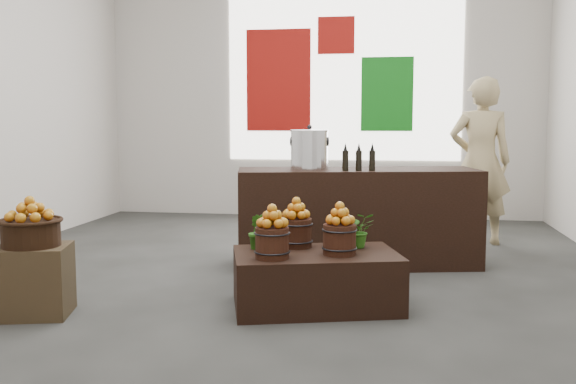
% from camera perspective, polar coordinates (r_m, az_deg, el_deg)
% --- Properties ---
extents(ground, '(7.00, 7.00, 0.00)m').
position_cam_1_polar(ground, '(5.68, -0.81, -7.26)').
color(ground, '#393A37').
rests_on(ground, ground).
extents(back_wall, '(6.00, 0.04, 4.00)m').
position_cam_1_polar(back_wall, '(9.01, 3.00, 10.54)').
color(back_wall, beige).
rests_on(back_wall, ground).
extents(back_opening, '(3.20, 0.02, 2.40)m').
position_cam_1_polar(back_opening, '(8.97, 4.93, 10.54)').
color(back_opening, white).
rests_on(back_opening, back_wall).
extents(deco_red_left, '(0.90, 0.04, 1.40)m').
position_cam_1_polar(deco_red_left, '(9.06, -0.85, 9.89)').
color(deco_red_left, maroon).
rests_on(deco_red_left, back_wall).
extents(deco_green_right, '(0.70, 0.04, 1.00)m').
position_cam_1_polar(deco_green_right, '(8.92, 8.80, 8.59)').
color(deco_green_right, '#116D16').
rests_on(deco_green_right, back_wall).
extents(deco_red_upper, '(0.50, 0.04, 0.50)m').
position_cam_1_polar(deco_red_upper, '(9.02, 4.30, 13.72)').
color(deco_red_upper, maroon).
rests_on(deco_red_upper, back_wall).
extents(crate, '(0.57, 0.50, 0.49)m').
position_cam_1_polar(crate, '(4.77, -21.72, -7.35)').
color(crate, '#493622').
rests_on(crate, ground).
extents(wicker_basket, '(0.39, 0.39, 0.18)m').
position_cam_1_polar(wicker_basket, '(4.71, -21.89, -3.43)').
color(wicker_basket, black).
rests_on(wicker_basket, crate).
extents(apples_in_basket, '(0.30, 0.30, 0.16)m').
position_cam_1_polar(apples_in_basket, '(4.68, -21.97, -1.38)').
color(apples_in_basket, '#960406').
rests_on(apples_in_basket, wicker_basket).
extents(display_table, '(1.31, 1.00, 0.40)m').
position_cam_1_polar(display_table, '(4.64, 2.50, -7.81)').
color(display_table, black).
rests_on(display_table, ground).
extents(apple_bucket_front_left, '(0.23, 0.23, 0.21)m').
position_cam_1_polar(apple_bucket_front_left, '(4.38, -1.42, -4.55)').
color(apple_bucket_front_left, '#37170F').
rests_on(apple_bucket_front_left, display_table).
extents(apples_in_bucket_front_left, '(0.17, 0.17, 0.16)m').
position_cam_1_polar(apples_in_bucket_front_left, '(4.35, -1.43, -2.16)').
color(apples_in_bucket_front_left, '#960406').
rests_on(apples_in_bucket_front_left, apple_bucket_front_left).
extents(apple_bucket_front_right, '(0.23, 0.23, 0.21)m').
position_cam_1_polar(apple_bucket_front_right, '(4.52, 4.60, -4.23)').
color(apple_bucket_front_right, '#37170F').
rests_on(apple_bucket_front_right, display_table).
extents(apples_in_bucket_front_right, '(0.17, 0.17, 0.16)m').
position_cam_1_polar(apples_in_bucket_front_right, '(4.49, 4.62, -1.92)').
color(apples_in_bucket_front_right, '#960406').
rests_on(apples_in_bucket_front_right, apple_bucket_front_right).
extents(apple_bucket_rear, '(0.23, 0.23, 0.21)m').
position_cam_1_polar(apple_bucket_rear, '(4.77, 0.73, -3.65)').
color(apple_bucket_rear, '#37170F').
rests_on(apple_bucket_rear, display_table).
extents(apples_in_bucket_rear, '(0.17, 0.17, 0.16)m').
position_cam_1_polar(apples_in_bucket_rear, '(4.74, 0.74, -1.46)').
color(apples_in_bucket_rear, '#960406').
rests_on(apples_in_bucket_rear, apple_bucket_rear).
extents(herb_garnish_right, '(0.27, 0.25, 0.26)m').
position_cam_1_polar(herb_garnish_right, '(4.78, 6.28, -3.38)').
color(herb_garnish_right, '#225812').
rests_on(herb_garnish_right, display_table).
extents(herb_garnish_left, '(0.17, 0.15, 0.26)m').
position_cam_1_polar(herb_garnish_left, '(4.69, -2.68, -3.51)').
color(herb_garnish_left, '#225812').
rests_on(herb_garnish_left, display_table).
extents(counter, '(2.29, 1.14, 0.90)m').
position_cam_1_polar(counter, '(5.98, 6.18, -2.24)').
color(counter, black).
rests_on(counter, ground).
extents(stock_pot_left, '(0.34, 0.34, 0.34)m').
position_cam_1_polar(stock_pot_left, '(5.86, 1.92, 3.69)').
color(stock_pot_left, silver).
rests_on(stock_pot_left, counter).
extents(oil_cruets, '(0.25, 0.11, 0.25)m').
position_cam_1_polar(oil_cruets, '(5.70, 6.61, 3.13)').
color(oil_cruets, black).
rests_on(oil_cruets, counter).
extents(shopper, '(0.66, 0.44, 1.81)m').
position_cam_1_polar(shopper, '(7.24, 16.71, 2.63)').
color(shopper, tan).
rests_on(shopper, ground).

